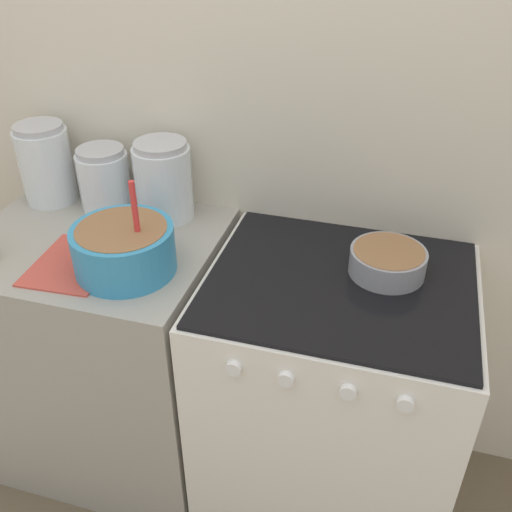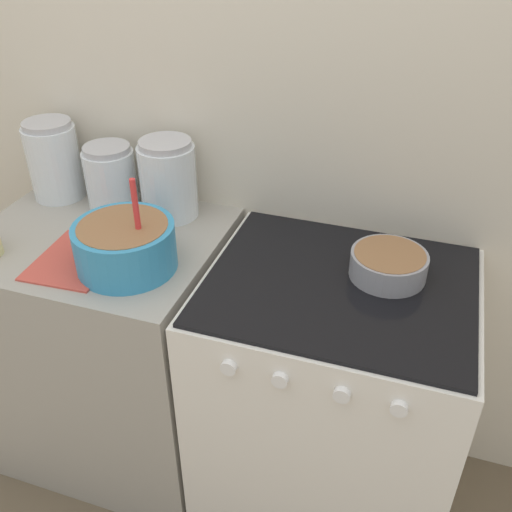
{
  "view_description": "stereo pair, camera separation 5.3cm",
  "coord_description": "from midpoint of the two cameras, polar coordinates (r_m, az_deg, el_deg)",
  "views": [
    {
      "loc": [
        0.51,
        -0.95,
        1.81
      ],
      "look_at": [
        0.15,
        0.29,
        0.96
      ],
      "focal_mm": 40.0,
      "sensor_mm": 36.0,
      "label": 1
    },
    {
      "loc": [
        0.56,
        -0.94,
        1.81
      ],
      "look_at": [
        0.15,
        0.29,
        0.96
      ],
      "focal_mm": 40.0,
      "sensor_mm": 36.0,
      "label": 2
    }
  ],
  "objects": [
    {
      "name": "stove",
      "position": [
        1.85,
        8.11,
        -14.09
      ],
      "size": [
        0.74,
        0.64,
        0.91
      ],
      "color": "white",
      "rests_on": "ground_plane"
    },
    {
      "name": "wall_back",
      "position": [
        1.78,
        -0.16,
        13.42
      ],
      "size": [
        4.51,
        0.05,
        2.4
      ],
      "color": "beige",
      "rests_on": "ground_plane"
    },
    {
      "name": "recipe_page",
      "position": [
        1.69,
        -16.66,
        -0.32
      ],
      "size": [
        0.23,
        0.28,
        0.01
      ],
      "color": "#CC4C3F",
      "rests_on": "countertop_cabinet"
    },
    {
      "name": "storage_jar_right",
      "position": [
        1.82,
        -7.89,
        7.15
      ],
      "size": [
        0.18,
        0.18,
        0.25
      ],
      "color": "silver",
      "rests_on": "countertop_cabinet"
    },
    {
      "name": "baking_pan",
      "position": [
        1.58,
        14.05,
        -0.8
      ],
      "size": [
        0.21,
        0.21,
        0.07
      ],
      "color": "gray",
      "rests_on": "stove"
    },
    {
      "name": "mixing_bowl",
      "position": [
        1.59,
        -12.03,
        1.2
      ],
      "size": [
        0.28,
        0.28,
        0.28
      ],
      "color": "#338CBF",
      "rests_on": "countertop_cabinet"
    },
    {
      "name": "countertop_cabinet",
      "position": [
        2.06,
        -13.21,
        -8.92
      ],
      "size": [
        0.75,
        0.62,
        0.91
      ],
      "color": "#9E998E",
      "rests_on": "ground_plane"
    },
    {
      "name": "storage_jar_left",
      "position": [
        2.02,
        -18.74,
        8.61
      ],
      "size": [
        0.17,
        0.17,
        0.26
      ],
      "color": "silver",
      "rests_on": "countertop_cabinet"
    },
    {
      "name": "storage_jar_middle",
      "position": [
        1.92,
        -13.51,
        7.36
      ],
      "size": [
        0.16,
        0.16,
        0.21
      ],
      "color": "silver",
      "rests_on": "countertop_cabinet"
    }
  ]
}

